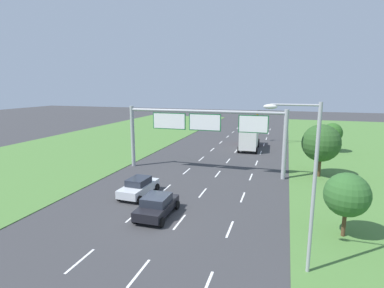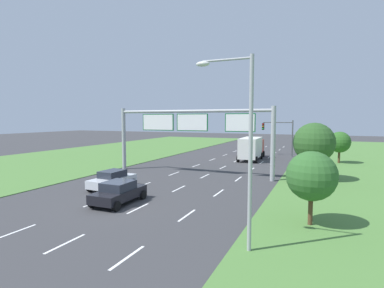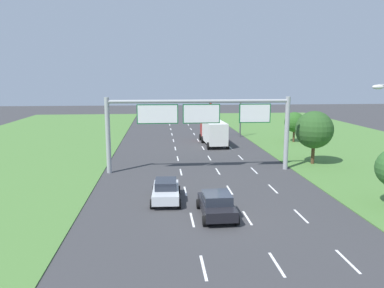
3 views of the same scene
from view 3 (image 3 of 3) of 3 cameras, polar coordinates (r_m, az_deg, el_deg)
The scene contains 11 objects.
ground_plane at distance 23.98m, azimuth 4.28°, elevation -11.30°, with size 200.00×200.00×0.00m, color #38383A.
lane_dashes_inner_left at distance 38.10m, azimuth -1.96°, elevation -3.19°, with size 0.14×68.40×0.01m.
lane_dashes_inner_right at distance 38.44m, azimuth 3.26°, elevation -3.08°, with size 0.14×68.40×0.01m.
lane_dashes_slip at distance 39.08m, azimuth 8.35°, elevation -2.95°, with size 0.14×68.40×0.01m.
car_near_red at distance 24.13m, azimuth 3.78°, elevation -9.16°, with size 2.25×4.22×1.54m.
car_lead_silver at distance 27.02m, azimuth -4.00°, elevation -7.07°, with size 2.23×4.35×1.54m.
box_truck at distance 49.36m, azimuth 3.26°, elevation 1.87°, with size 2.92×8.38×3.17m.
sign_gantry at distance 34.76m, azimuth 1.21°, elevation 3.83°, with size 17.24×0.44×7.00m.
traffic_light_mast at distance 55.61m, azimuth 5.45°, elevation 4.98°, with size 4.76×0.49×5.60m.
roadside_tree_mid at distance 39.72m, azimuth 18.13°, elevation 2.07°, with size 3.79×3.79×5.46m.
roadside_tree_far at distance 52.86m, azimuth 15.34°, elevation 3.23°, with size 2.74×2.74×4.16m.
Camera 3 is at (-3.70, -22.04, 8.71)m, focal length 35.00 mm.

